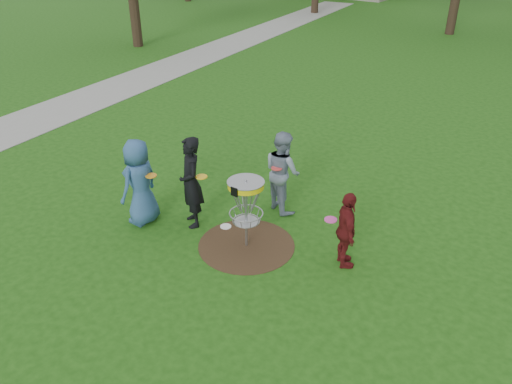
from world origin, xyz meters
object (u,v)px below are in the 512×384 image
Objects in this scene: player_black at (191,183)px; player_grey at (282,171)px; player_blue at (140,182)px; player_maroon at (346,231)px; disc_golf_basket at (246,198)px.

player_grey is (1.08, 1.54, -0.06)m from player_black.
player_black is 1.88m from player_grey.
player_maroon is at bearing 102.47° from player_blue.
player_blue is 0.95× the size of player_black.
player_grey is 1.20× the size of player_maroon.
player_blue is 2.83m from player_grey.
disc_golf_basket is at bearing 67.64° from player_maroon.
player_blue is at bearing -166.30° from disc_golf_basket.
player_maroon is 1.03× the size of disc_golf_basket.
player_blue is at bearing -112.40° from player_black.
player_maroon reaches higher than disc_golf_basket.
player_maroon is (1.96, -0.99, -0.14)m from player_grey.
player_grey is at bearing 133.81° from player_blue.
disc_golf_basket is at bearing 36.76° from player_black.
player_maroon is (3.89, 1.07, -0.17)m from player_blue.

